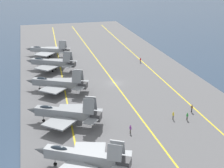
# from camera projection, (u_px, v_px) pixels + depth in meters

# --- Properties ---
(ground_plane) EXTENTS (2000.00, 2000.00, 0.00)m
(ground_plane) POSITION_uv_depth(u_px,v_px,m) (115.00, 84.00, 94.97)
(ground_plane) COLOR #2D425B
(carrier_deck) EXTENTS (189.92, 50.58, 0.40)m
(carrier_deck) POSITION_uv_depth(u_px,v_px,m) (115.00, 84.00, 94.90)
(carrier_deck) COLOR slate
(carrier_deck) RESTS_ON ground
(deck_stripe_foul_line) EXTENTS (170.92, 2.90, 0.01)m
(deck_stripe_foul_line) POSITION_uv_depth(u_px,v_px,m) (162.00, 79.00, 98.00)
(deck_stripe_foul_line) COLOR yellow
(deck_stripe_foul_line) RESTS_ON carrier_deck
(deck_stripe_centerline) EXTENTS (170.93, 0.36, 0.01)m
(deck_stripe_centerline) POSITION_uv_depth(u_px,v_px,m) (115.00, 83.00, 94.83)
(deck_stripe_centerline) COLOR yellow
(deck_stripe_centerline) RESTS_ON carrier_deck
(deck_stripe_edge_line) EXTENTS (170.75, 8.65, 0.01)m
(deck_stripe_edge_line) POSITION_uv_depth(u_px,v_px,m) (64.00, 87.00, 91.65)
(deck_stripe_edge_line) COLOR yellow
(deck_stripe_edge_line) RESTS_ON carrier_deck
(parked_jet_nearest) EXTENTS (12.73, 16.16, 6.03)m
(parked_jet_nearest) POSITION_uv_depth(u_px,v_px,m) (82.00, 157.00, 55.12)
(parked_jet_nearest) COLOR #93999E
(parked_jet_nearest) RESTS_ON carrier_deck
(parked_jet_second) EXTENTS (12.67, 16.01, 6.56)m
(parked_jet_second) POSITION_uv_depth(u_px,v_px,m) (65.00, 113.00, 70.54)
(parked_jet_second) COLOR gray
(parked_jet_second) RESTS_ON carrier_deck
(parked_jet_third) EXTENTS (12.48, 16.43, 6.27)m
(parked_jet_third) POSITION_uv_depth(u_px,v_px,m) (57.00, 83.00, 87.92)
(parked_jet_third) COLOR gray
(parked_jet_third) RESTS_ON carrier_deck
(parked_jet_fourth) EXTENTS (12.91, 15.87, 6.31)m
(parked_jet_fourth) POSITION_uv_depth(u_px,v_px,m) (51.00, 63.00, 104.44)
(parked_jet_fourth) COLOR gray
(parked_jet_fourth) RESTS_ON carrier_deck
(parked_jet_fifth) EXTENTS (13.15, 15.90, 5.83)m
(parked_jet_fifth) POSITION_uv_depth(u_px,v_px,m) (48.00, 50.00, 119.74)
(parked_jet_fifth) COLOR #93999E
(parked_jet_fifth) RESTS_ON carrier_deck
(crew_red_vest) EXTENTS (0.35, 0.44, 1.68)m
(crew_red_vest) POSITION_uv_depth(u_px,v_px,m) (140.00, 60.00, 112.81)
(crew_red_vest) COLOR #4C473D
(crew_red_vest) RESTS_ON carrier_deck
(crew_green_vest) EXTENTS (0.37, 0.44, 1.71)m
(crew_green_vest) POSITION_uv_depth(u_px,v_px,m) (187.00, 116.00, 72.90)
(crew_green_vest) COLOR #383328
(crew_green_vest) RESTS_ON carrier_deck
(crew_brown_vest) EXTENTS (0.32, 0.42, 1.85)m
(crew_brown_vest) POSITION_uv_depth(u_px,v_px,m) (192.00, 108.00, 76.66)
(crew_brown_vest) COLOR #232328
(crew_brown_vest) RESTS_ON carrier_deck
(crew_purple_vest) EXTENTS (0.42, 0.33, 1.75)m
(crew_purple_vest) POSITION_uv_depth(u_px,v_px,m) (130.00, 129.00, 67.46)
(crew_purple_vest) COLOR #4C473D
(crew_purple_vest) RESTS_ON carrier_deck
(crew_yellow_vest) EXTENTS (0.41, 0.30, 1.79)m
(crew_yellow_vest) POSITION_uv_depth(u_px,v_px,m) (173.00, 115.00, 73.22)
(crew_yellow_vest) COLOR #4C473D
(crew_yellow_vest) RESTS_ON carrier_deck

